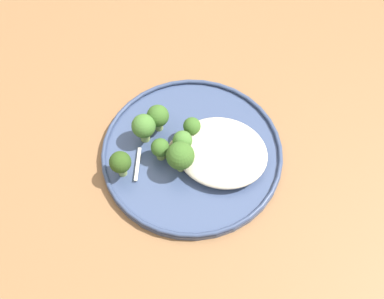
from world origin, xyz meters
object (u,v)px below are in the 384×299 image
Objects in this scene: broccoli_floret_right_tilted at (180,156)px; broccoli_floret_split_head at (158,117)px; seared_scallop_center_golden at (255,167)px; broccoli_floret_small_sprig at (144,127)px; seared_scallop_front_small at (223,138)px; broccoli_floret_near_rim at (183,141)px; broccoli_floret_center_pile at (120,163)px; broccoli_floret_front_edge at (192,127)px; dinner_plate at (192,153)px; seared_scallop_right_edge at (221,166)px; broccoli_floret_rear_charred at (160,148)px; seared_scallop_large_seared at (239,170)px; seared_scallop_tilted_round at (243,143)px; seared_scallop_tiny_bay at (180,149)px.

broccoli_floret_right_tilted is 1.16× the size of broccoli_floret_split_head.
broccoli_floret_small_sprig reaches higher than seared_scallop_center_golden.
seared_scallop_front_small is 0.07m from broccoli_floret_near_rim.
seared_scallop_center_golden is 0.21m from broccoli_floret_center_pile.
broccoli_floret_near_rim is at bearing -30.46° from broccoli_floret_split_head.
broccoli_floret_front_edge is at bearing 167.81° from seared_scallop_center_golden.
dinner_plate is 8.24× the size of seared_scallop_right_edge.
broccoli_floret_front_edge is at bearing 55.46° from broccoli_floret_rear_charred.
seared_scallop_right_edge is at bearing -174.54° from seared_scallop_large_seared.
broccoli_floret_front_edge is at bearing 50.67° from broccoli_floret_center_pile.
broccoli_floret_near_rim is 0.03m from broccoli_floret_right_tilted.
broccoli_floret_split_head reaches higher than seared_scallop_center_golden.
seared_scallop_center_golden is 0.07m from seared_scallop_front_small.
broccoli_floret_near_rim reaches higher than broccoli_floret_center_pile.
broccoli_floret_small_sprig is 0.08m from broccoli_floret_front_edge.
broccoli_floret_center_pile is at bearing -146.46° from seared_scallop_tilted_round.
seared_scallop_large_seared is at bearing -2.01° from seared_scallop_tiny_bay.
seared_scallop_center_golden is 0.12m from broccoli_floret_near_rim.
seared_scallop_large_seared is at bearing 5.46° from seared_scallop_right_edge.
seared_scallop_tilted_round is 0.20m from broccoli_floret_center_pile.
broccoli_floret_small_sprig is at bearing -179.85° from dinner_plate.
broccoli_floret_small_sprig is 0.90× the size of broccoli_floret_right_tilted.
dinner_plate is 0.04m from broccoli_floret_near_rim.
seared_scallop_tiny_bay is at bearing 31.76° from broccoli_floret_rear_charred.
broccoli_floret_right_tilted is (-0.08, -0.07, 0.03)m from seared_scallop_tilted_round.
broccoli_floret_right_tilted is (0.07, -0.03, 0.00)m from broccoli_floret_small_sprig.
broccoli_floret_small_sprig is (-0.13, 0.01, 0.02)m from seared_scallop_right_edge.
broccoli_floret_near_rim is (0.00, 0.00, 0.02)m from seared_scallop_tiny_bay.
dinner_plate is at bearing -153.15° from seared_scallop_tilted_round.
seared_scallop_right_edge reaches higher than dinner_plate.
seared_scallop_tilted_round is at bearing 41.25° from broccoli_floret_right_tilted.
broccoli_floret_center_pile is at bearing -103.37° from broccoli_floret_split_head.
seared_scallop_tilted_round is 0.05m from seared_scallop_large_seared.
broccoli_floret_small_sprig reaches higher than broccoli_floret_near_rim.
broccoli_floret_right_tilted is (0.01, -0.03, 0.03)m from seared_scallop_tiny_bay.
seared_scallop_large_seared is at bearing 5.69° from broccoli_floret_rear_charred.
broccoli_floret_small_sprig is (-0.08, -0.00, 0.04)m from dinner_plate.
seared_scallop_right_edge is at bearing -162.14° from seared_scallop_center_golden.
broccoli_floret_near_rim and broccoli_floret_split_head have the same top height.
broccoli_floret_right_tilted is at bearing -44.85° from broccoli_floret_split_head.
broccoli_floret_near_rim reaches higher than broccoli_floret_rear_charred.
broccoli_floret_split_head is (-0.02, 0.05, 0.01)m from broccoli_floret_rear_charred.
seared_scallop_tilted_round is at bearing 25.85° from seared_scallop_tiny_bay.
broccoli_floret_center_pile is at bearing -140.63° from seared_scallop_front_small.
seared_scallop_front_small is 0.94× the size of seared_scallop_large_seared.
broccoli_floret_front_edge reaches higher than seared_scallop_tiny_bay.
seared_scallop_front_small reaches higher than seared_scallop_center_golden.
broccoli_floret_front_edge reaches higher than seared_scallop_large_seared.
broccoli_floret_right_tilted is at bearing -165.64° from seared_scallop_large_seared.
seared_scallop_tilted_round is 0.72× the size of seared_scallop_right_edge.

